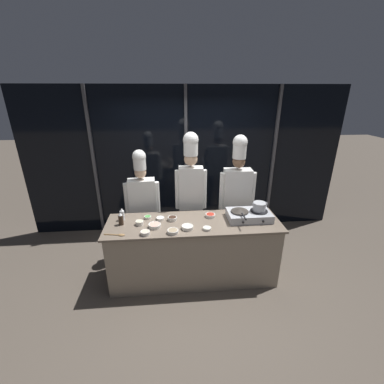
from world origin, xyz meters
TOP-DOWN VIEW (x-y plane):
  - ground_plane at (0.00, 0.00)m, footprint 24.00×24.00m
  - window_wall_back at (0.00, 1.54)m, footprint 5.85×0.09m
  - demo_counter at (0.00, 0.00)m, footprint 2.39×0.73m
  - portable_stove at (0.78, 0.03)m, footprint 0.60×0.39m
  - frying_pan at (0.65, 0.03)m, footprint 0.25×0.43m
  - stock_pot at (0.92, 0.04)m, footprint 0.21×0.18m
  - squeeze_bottle_soy at (-0.98, 0.02)m, footprint 0.06×0.06m
  - squeeze_bottle_clear at (-0.98, 0.15)m, footprint 0.06×0.06m
  - prep_bowl_scallions at (-0.64, 0.18)m, footprint 0.10×0.10m
  - prep_bowl_noodles at (-0.73, 0.00)m, footprint 0.11×0.11m
  - prep_bowl_shrimp at (-0.52, -0.09)m, footprint 0.17×0.17m
  - prep_bowl_garlic at (-0.10, -0.17)m, footprint 0.16×0.16m
  - prep_bowl_soy_glaze at (-0.29, 0.09)m, footprint 0.13×0.13m
  - prep_bowl_rice at (-0.46, 0.12)m, footprint 0.12×0.12m
  - prep_bowl_bean_sprouts at (0.16, -0.21)m, footprint 0.11×0.11m
  - prep_bowl_chicken at (-0.63, -0.26)m, footprint 0.12×0.12m
  - prep_bowl_chili_flakes at (0.25, 0.14)m, footprint 0.14×0.14m
  - prep_bowl_mushrooms at (-0.29, -0.26)m, footprint 0.15×0.15m
  - serving_spoon_slotted at (-0.97, -0.25)m, footprint 0.27×0.08m
  - chef_head at (-0.75, 0.63)m, footprint 0.54×0.24m
  - chef_sous at (0.01, 0.60)m, footprint 0.49×0.23m
  - chef_line at (0.75, 0.61)m, footprint 0.56×0.25m

SIDE VIEW (x-z plane):
  - ground_plane at x=0.00m, z-range 0.00..0.00m
  - demo_counter at x=0.00m, z-range 0.00..0.91m
  - serving_spoon_slotted at x=-0.97m, z-range 0.91..0.93m
  - prep_bowl_bean_sprouts at x=0.16m, z-range 0.91..0.95m
  - prep_bowl_scallions at x=-0.64m, z-range 0.91..0.95m
  - prep_bowl_rice at x=-0.46m, z-range 0.91..0.95m
  - prep_bowl_chili_flakes at x=0.25m, z-range 0.92..0.96m
  - prep_bowl_garlic at x=-0.10m, z-range 0.92..0.96m
  - prep_bowl_mushrooms at x=-0.29m, z-range 0.92..0.96m
  - prep_bowl_chicken at x=-0.63m, z-range 0.92..0.96m
  - prep_bowl_soy_glaze at x=-0.29m, z-range 0.92..0.97m
  - prep_bowl_shrimp at x=-0.52m, z-range 0.92..0.97m
  - prep_bowl_noodles at x=-0.73m, z-range 0.92..0.97m
  - portable_stove at x=0.78m, z-range 0.91..1.03m
  - squeeze_bottle_soy at x=-0.98m, z-range 0.91..1.09m
  - squeeze_bottle_clear at x=-0.98m, z-range 0.91..1.09m
  - chef_head at x=-0.75m, z-range 0.14..1.94m
  - frying_pan at x=0.65m, z-range 1.03..1.07m
  - stock_pot at x=0.92m, z-range 1.04..1.16m
  - chef_line at x=0.75m, z-range 0.16..2.16m
  - chef_sous at x=0.01m, z-range 0.23..2.28m
  - window_wall_back at x=0.00m, z-range 0.00..2.70m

